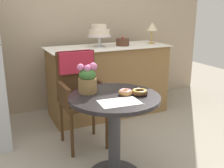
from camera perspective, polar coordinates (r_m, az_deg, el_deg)
The scene contains 11 objects.
back_wall at distance 3.75m, azimuth -12.41°, elevation 15.11°, with size 4.80×0.10×2.70m, color tan.
cafe_table at distance 2.19m, azimuth 0.52°, elevation -7.73°, with size 0.72×0.72×0.72m.
wicker_chair at distance 2.76m, azimuth -6.92°, elevation 0.15°, with size 0.42×0.45×0.95m.
paper_napkin at distance 1.97m, azimuth 1.57°, elevation -3.86°, with size 0.29×0.19×0.00m, color white.
donut_front at distance 2.15m, azimuth 5.81°, elevation -1.67°, with size 0.13×0.13×0.04m.
donut_mid at distance 2.13m, azimuth 2.85°, elevation -1.69°, with size 0.11×0.11×0.04m.
flower_vase at distance 2.17m, azimuth -5.14°, elevation 1.11°, with size 0.16×0.15×0.24m.
display_counter at distance 3.54m, azimuth -0.74°, elevation 0.76°, with size 1.56×0.62×0.90m.
tiered_cake_stand at distance 3.38m, azimuth -2.70°, elevation 10.81°, with size 0.30×0.30×0.28m.
round_layer_cake at distance 3.51m, azimuth 2.24°, elevation 8.81°, with size 0.17×0.17×0.12m.
table_lamp at distance 3.72m, azimuth 8.41°, elevation 11.69°, with size 0.15×0.15×0.28m.
Camera 1 is at (-0.88, -1.80, 1.40)m, focal length 43.53 mm.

